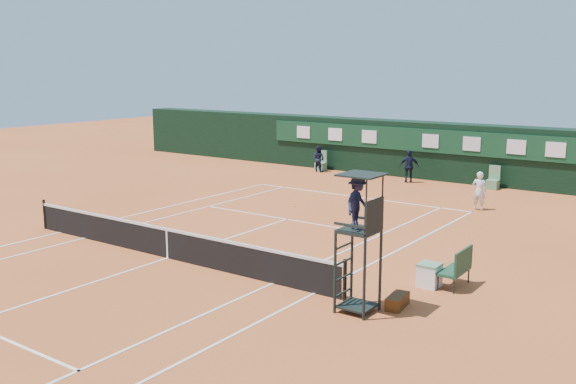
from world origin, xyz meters
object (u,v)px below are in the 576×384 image
object	(u,v)px
tennis_net	(167,242)
player	(479,191)
umpire_chair	(359,213)
cooler	(429,275)
player_bench	(458,266)

from	to	relation	value
tennis_net	player	world-z (taller)	player
tennis_net	umpire_chair	size ratio (longest dim) A/B	3.77
tennis_net	cooler	world-z (taller)	tennis_net
tennis_net	player_bench	distance (m)	8.79
tennis_net	umpire_chair	distance (m)	7.30
tennis_net	cooler	size ratio (longest dim) A/B	20.00
player_bench	player	distance (m)	10.24
umpire_chair	player	xyz separation A→B (m)	(-1.48, 12.93, -1.65)
player	cooler	bearing A→B (deg)	98.36
cooler	player	world-z (taller)	player
tennis_net	umpire_chair	xyz separation A→B (m)	(7.01, -0.46, 1.95)
umpire_chair	player	size ratio (longest dim) A/B	2.10
umpire_chair	cooler	world-z (taller)	umpire_chair
player	player_bench	bearing A→B (deg)	102.40
umpire_chair	cooler	xyz separation A→B (m)	(0.70, 2.74, -2.13)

